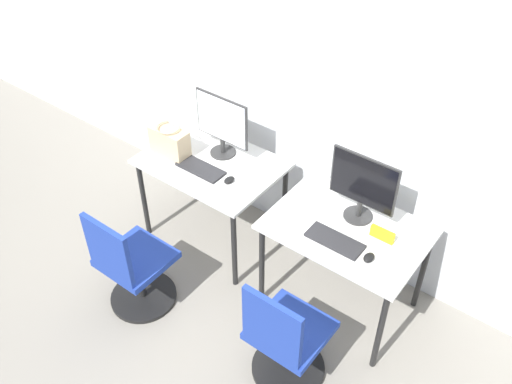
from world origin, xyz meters
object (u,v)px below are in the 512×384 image
mouse_left (229,180)px  office_chair_left (132,269)px  keyboard_left (201,169)px  monitor_right (363,186)px  keyboard_right (335,241)px  handbag (170,141)px  office_chair_right (285,342)px  monitor_left (222,124)px  mouse_right (369,257)px

mouse_left → office_chair_left: office_chair_left is taller
keyboard_left → mouse_left: 0.25m
office_chair_left → keyboard_left: bearing=90.5°
monitor_right → keyboard_right: bearing=-90.0°
handbag → keyboard_left: bearing=-1.9°
keyboard_left → handbag: handbag is taller
monitor_right → keyboard_right: 0.39m
keyboard_right → office_chair_left: bearing=-148.1°
office_chair_left → office_chair_right: size_ratio=1.00×
keyboard_left → monitor_right: monitor_right is taller
mouse_left → handbag: (-0.56, -0.01, 0.10)m
monitor_left → keyboard_left: (-0.00, -0.26, -0.25)m
mouse_left → mouse_right: 1.15m
mouse_left → office_chair_right: size_ratio=0.10×
keyboard_left → mouse_left: mouse_left is taller
monitor_left → mouse_left: bearing=-43.4°
office_chair_left → keyboard_right: (1.15, 0.72, 0.40)m
office_chair_right → handbag: 1.70m
monitor_right → handbag: 1.49m
mouse_right → keyboard_right: bearing=178.8°
keyboard_left → mouse_left: (0.25, 0.02, 0.01)m
keyboard_left → handbag: (-0.30, 0.01, 0.11)m
office_chair_left → handbag: 0.98m
keyboard_right → handbag: size_ratio=1.24×
mouse_right → office_chair_right: office_chair_right is taller
monitor_right → mouse_right: monitor_right is taller
keyboard_right → mouse_right: bearing=-1.2°
mouse_left → monitor_left: bearing=136.6°
mouse_left → handbag: size_ratio=0.30×
mouse_left → monitor_right: monitor_right is taller
office_chair_left → mouse_right: (1.40, 0.71, 0.41)m
keyboard_right → office_chair_right: size_ratio=0.42×
monitor_left → keyboard_right: (1.16, -0.30, -0.25)m
monitor_right → office_chair_right: 1.08m
office_chair_left → office_chair_right: (1.18, 0.15, 0.00)m
keyboard_right → office_chair_right: bearing=-86.9°
monitor_left → mouse_right: monitor_left is taller
keyboard_left → keyboard_right: same height
keyboard_left → monitor_right: bearing=12.3°
keyboard_left → keyboard_right: bearing=-2.2°
mouse_left → keyboard_right: bearing=-3.9°
monitor_right → office_chair_right: size_ratio=0.55×
keyboard_right → mouse_right: 0.24m
keyboard_left → office_chair_left: 0.86m
keyboard_left → office_chair_right: bearing=-27.1°
mouse_left → monitor_right: (0.91, 0.23, 0.25)m
office_chair_left → office_chair_right: same height
office_chair_left → monitor_right: monitor_right is taller
mouse_left → mouse_right: (1.15, -0.07, 0.00)m
monitor_right → keyboard_right: (0.00, -0.30, -0.25)m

